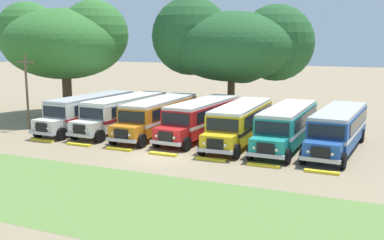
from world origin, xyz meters
name	(u,v)px	position (x,y,z in m)	size (l,w,h in m)	color
ground_plane	(159,157)	(0.00, 0.00, 0.00)	(220.00, 220.00, 0.00)	#937F60
foreground_grass_strip	(85,194)	(0.00, -7.94, 0.00)	(80.00, 8.75, 0.01)	olive
parked_bus_slot_0	(90,110)	(-10.08, 6.29, 1.58)	(3.08, 10.89, 2.82)	silver
parked_bus_slot_1	(125,112)	(-6.91, 6.80, 1.58)	(3.20, 10.91, 2.82)	silver
parked_bus_slot_2	(159,115)	(-3.53, 6.63, 1.58)	(2.74, 10.85, 2.82)	orange
parked_bus_slot_3	(202,117)	(0.08, 7.12, 1.58)	(3.20, 10.91, 2.82)	red
parked_bus_slot_4	(241,121)	(3.49, 6.36, 1.58)	(2.94, 10.87, 2.82)	yellow
parked_bus_slot_5	(287,124)	(6.93, 6.52, 1.58)	(2.77, 10.85, 2.82)	teal
parked_bus_slot_6	(338,127)	(10.44, 6.83, 1.58)	(3.24, 10.92, 2.82)	#23519E
curb_wheelstop_0	(42,140)	(-10.30, 0.50, 0.07)	(2.00, 0.36, 0.15)	yellow
curb_wheelstop_1	(79,145)	(-6.87, 0.50, 0.07)	(2.00, 0.36, 0.15)	yellow
curb_wheelstop_2	(119,149)	(-3.43, 0.50, 0.07)	(2.00, 0.36, 0.15)	yellow
curb_wheelstop_3	(163,154)	(0.00, 0.50, 0.07)	(2.00, 0.36, 0.15)	yellow
curb_wheelstop_4	(211,159)	(3.43, 0.50, 0.07)	(2.00, 0.36, 0.15)	yellow
curb_wheelstop_5	(263,165)	(6.87, 0.50, 0.07)	(2.00, 0.36, 0.15)	yellow
curb_wheelstop_6	(322,172)	(10.30, 0.50, 0.07)	(2.00, 0.36, 0.15)	yellow
broad_shade_tree	(233,44)	(-1.34, 18.63, 7.11)	(15.70, 12.90, 11.84)	brown
secondary_tree	(67,41)	(-16.33, 11.37, 7.43)	(12.80, 12.19, 11.44)	brown
utility_pole	(27,90)	(-14.70, 3.87, 3.40)	(1.80, 0.20, 6.32)	brown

